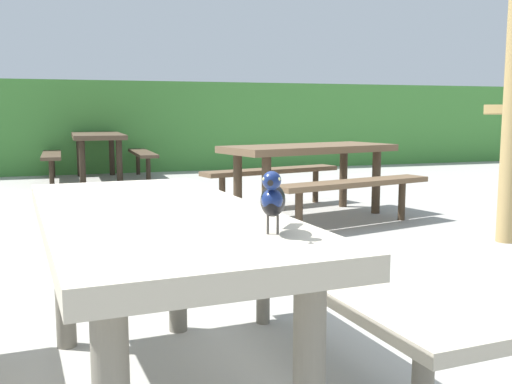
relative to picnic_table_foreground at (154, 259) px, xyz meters
name	(u,v)px	position (x,y,z in m)	size (l,w,h in m)	color
ground_plane	(112,383)	(-0.15, 0.23, -0.56)	(60.00, 60.00, 0.00)	#A3A099
hedge_wall	(66,127)	(-0.15, 9.23, 0.26)	(28.00, 1.29, 1.62)	#428438
picnic_table_foreground	(154,259)	(0.00, 0.00, 0.00)	(1.79, 1.85, 0.74)	#B2A893
bird_grackle	(273,198)	(0.25, -0.56, 0.29)	(0.15, 0.27, 0.18)	black
picnic_table_mid_right	(98,145)	(0.30, 7.62, 0.00)	(1.69, 1.81, 0.74)	#473828
picnic_table_far_centre	(309,163)	(2.16, 3.54, 0.00)	(2.06, 2.04, 0.74)	brown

